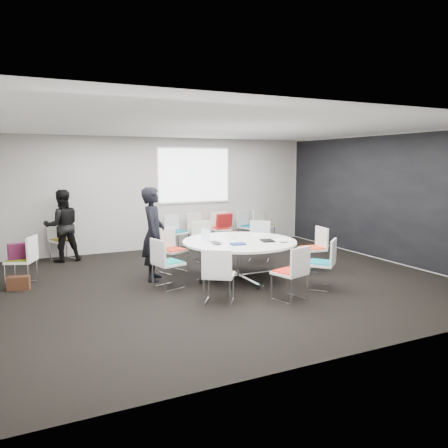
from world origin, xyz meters
name	(u,v)px	position (x,y,z in m)	size (l,w,h in m)	color
room_shell	(228,205)	(0.09, 0.00, 1.40)	(8.08, 7.08, 2.88)	black
conference_table	(239,251)	(0.33, 0.00, 0.53)	(2.13, 2.13, 0.73)	silver
projection_screen	(194,175)	(0.80, 3.46, 1.85)	(1.90, 0.03, 1.35)	white
chair_ring_a	(313,257)	(1.98, -0.06, 0.28)	(0.50, 0.51, 0.88)	silver
chair_ring_b	(259,249)	(1.41, 1.14, 0.28)	(0.64, 0.64, 0.88)	silver
chair_ring_c	(204,249)	(0.31, 1.65, 0.28)	(0.46, 0.45, 0.88)	silver
chair_ring_d	(173,259)	(-0.65, 0.99, 0.28)	(0.59, 0.58, 0.88)	silver
chair_ring_e	(168,273)	(-1.09, -0.03, 0.28)	(0.55, 0.56, 0.88)	silver
chair_ring_f	(219,286)	(-0.63, -1.15, 0.28)	(0.63, 0.63, 0.88)	silver
chair_ring_g	(290,283)	(0.46, -1.50, 0.28)	(0.57, 0.56, 0.88)	silver
chair_ring_h	(321,273)	(1.30, -1.20, 0.28)	(0.64, 0.64, 0.88)	silver
chair_back_a	(177,239)	(0.18, 3.12, 0.28)	(0.58, 0.58, 0.88)	silver
chair_back_b	(199,237)	(0.81, 3.16, 0.28)	(0.58, 0.57, 0.88)	silver
chair_back_c	(221,235)	(1.42, 3.17, 0.28)	(0.52, 0.51, 0.88)	silver
chair_back_d	(248,233)	(2.25, 3.16, 0.28)	(0.60, 0.59, 0.88)	silver
chair_back_e	(264,232)	(2.73, 3.16, 0.28)	(0.58, 0.57, 0.88)	silver
chair_spare_left	(22,270)	(-3.37, 1.29, 0.28)	(0.59, 0.60, 0.88)	silver
chair_person_back	(62,248)	(-2.53, 3.15, 0.28)	(0.60, 0.60, 0.88)	silver
person_main	(153,234)	(-1.14, 0.62, 0.87)	(0.63, 0.42, 1.74)	black
person_back	(62,226)	(-2.52, 2.99, 0.80)	(0.78, 0.60, 1.60)	black
laptop	(218,243)	(-0.15, -0.09, 0.74)	(0.33, 0.21, 0.03)	#333338
laptop_lid	(205,235)	(-0.30, 0.15, 0.86)	(0.30, 0.02, 0.22)	silver
notebook_black	(267,241)	(0.77, -0.28, 0.74)	(0.22, 0.30, 0.02)	black
tablet_folio	(238,244)	(0.12, -0.35, 0.74)	(0.26, 0.20, 0.03)	navy
papers_right	(257,235)	(0.93, 0.37, 0.73)	(0.30, 0.21, 0.00)	silver
papers_front	(282,239)	(1.14, -0.21, 0.73)	(0.30, 0.21, 0.00)	white
cup	(233,237)	(0.28, 0.17, 0.78)	(0.08, 0.08, 0.09)	white
phone	(284,242)	(0.97, -0.52, 0.73)	(0.14, 0.07, 0.01)	black
maroon_bag	(20,251)	(-3.39, 1.29, 0.62)	(0.40, 0.14, 0.28)	#4A132D
brown_bag	(19,283)	(-3.45, 0.97, 0.12)	(0.36, 0.16, 0.24)	#442415
red_jacket	(224,220)	(1.42, 2.94, 0.70)	(0.44, 0.10, 0.35)	maroon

